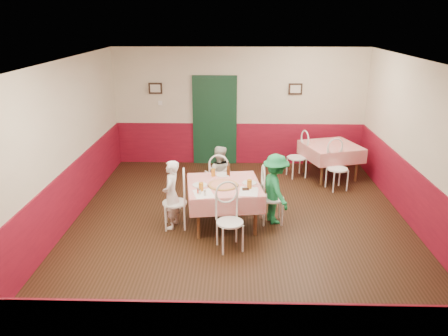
{
  "coord_description": "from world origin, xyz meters",
  "views": [
    {
      "loc": [
        -0.09,
        -6.85,
        3.49
      ],
      "look_at": [
        -0.28,
        0.09,
        1.05
      ],
      "focal_mm": 35.0,
      "sensor_mm": 36.0,
      "label": 1
    }
  ],
  "objects_px": {
    "main_table": "(224,205)",
    "glass_a": "(201,187)",
    "chair_near": "(230,223)",
    "pizza": "(223,185)",
    "glass_c": "(213,172)",
    "chair_second_a": "(297,158)",
    "diner_right": "(275,189)",
    "chair_far": "(219,183)",
    "diner_far": "(219,175)",
    "second_table": "(330,161)",
    "diner_left": "(171,195)",
    "chair_second_b": "(338,169)",
    "beer_bottle": "(228,170)",
    "chair_right": "(272,199)",
    "glass_b": "(249,184)",
    "wallet": "(246,189)",
    "chair_left": "(175,203)"
  },
  "relations": [
    {
      "from": "main_table",
      "to": "glass_a",
      "type": "bearing_deg",
      "value": -139.08
    },
    {
      "from": "chair_near",
      "to": "pizza",
      "type": "relative_size",
      "value": 1.8
    },
    {
      "from": "chair_near",
      "to": "glass_c",
      "type": "distance_m",
      "value": 1.32
    },
    {
      "from": "chair_second_a",
      "to": "diner_right",
      "type": "relative_size",
      "value": 0.72
    },
    {
      "from": "main_table",
      "to": "chair_second_a",
      "type": "distance_m",
      "value": 2.92
    },
    {
      "from": "pizza",
      "to": "glass_c",
      "type": "bearing_deg",
      "value": 112.28
    },
    {
      "from": "glass_c",
      "to": "chair_far",
      "type": "bearing_deg",
      "value": 78.89
    },
    {
      "from": "diner_far",
      "to": "main_table",
      "type": "bearing_deg",
      "value": 99.4
    },
    {
      "from": "second_table",
      "to": "chair_far",
      "type": "bearing_deg",
      "value": -146.51
    },
    {
      "from": "chair_second_a",
      "to": "diner_left",
      "type": "distance_m",
      "value": 3.57
    },
    {
      "from": "chair_far",
      "to": "chair_second_b",
      "type": "distance_m",
      "value": 2.59
    },
    {
      "from": "second_table",
      "to": "beer_bottle",
      "type": "height_order",
      "value": "beer_bottle"
    },
    {
      "from": "main_table",
      "to": "pizza",
      "type": "xyz_separation_m",
      "value": [
        -0.01,
        -0.08,
        0.4
      ]
    },
    {
      "from": "beer_bottle",
      "to": "chair_second_a",
      "type": "bearing_deg",
      "value": 53.56
    },
    {
      "from": "chair_right",
      "to": "chair_far",
      "type": "bearing_deg",
      "value": 48.9
    },
    {
      "from": "diner_left",
      "to": "diner_right",
      "type": "distance_m",
      "value": 1.8
    },
    {
      "from": "chair_far",
      "to": "glass_b",
      "type": "distance_m",
      "value": 1.22
    },
    {
      "from": "beer_bottle",
      "to": "diner_far",
      "type": "bearing_deg",
      "value": 111.17
    },
    {
      "from": "chair_near",
      "to": "glass_a",
      "type": "xyz_separation_m",
      "value": [
        -0.48,
        0.52,
        0.38
      ]
    },
    {
      "from": "chair_right",
      "to": "glass_c",
      "type": "distance_m",
      "value": 1.14
    },
    {
      "from": "chair_second_a",
      "to": "wallet",
      "type": "distance_m",
      "value": 2.98
    },
    {
      "from": "pizza",
      "to": "glass_b",
      "type": "height_order",
      "value": "glass_b"
    },
    {
      "from": "main_table",
      "to": "glass_c",
      "type": "distance_m",
      "value": 0.63
    },
    {
      "from": "pizza",
      "to": "beer_bottle",
      "type": "xyz_separation_m",
      "value": [
        0.08,
        0.49,
        0.1
      ]
    },
    {
      "from": "chair_near",
      "to": "chair_second_b",
      "type": "relative_size",
      "value": 1.0
    },
    {
      "from": "chair_left",
      "to": "pizza",
      "type": "bearing_deg",
      "value": 85.61
    },
    {
      "from": "chair_right",
      "to": "glass_a",
      "type": "height_order",
      "value": "glass_a"
    },
    {
      "from": "main_table",
      "to": "glass_b",
      "type": "bearing_deg",
      "value": -23.43
    },
    {
      "from": "second_table",
      "to": "diner_right",
      "type": "distance_m",
      "value": 2.75
    },
    {
      "from": "glass_a",
      "to": "chair_right",
      "type": "bearing_deg",
      "value": 19.67
    },
    {
      "from": "chair_near",
      "to": "diner_far",
      "type": "distance_m",
      "value": 1.76
    },
    {
      "from": "chair_second_a",
      "to": "beer_bottle",
      "type": "height_order",
      "value": "beer_bottle"
    },
    {
      "from": "chair_second_b",
      "to": "glass_a",
      "type": "relative_size",
      "value": 6.34
    },
    {
      "from": "second_table",
      "to": "chair_right",
      "type": "relative_size",
      "value": 1.24
    },
    {
      "from": "chair_second_b",
      "to": "main_table",
      "type": "bearing_deg",
      "value": -161.47
    },
    {
      "from": "glass_b",
      "to": "beer_bottle",
      "type": "distance_m",
      "value": 0.7
    },
    {
      "from": "chair_far",
      "to": "glass_c",
      "type": "height_order",
      "value": "chair_far"
    },
    {
      "from": "diner_left",
      "to": "chair_second_b",
      "type": "bearing_deg",
      "value": 126.78
    },
    {
      "from": "second_table",
      "to": "glass_c",
      "type": "distance_m",
      "value": 3.3
    },
    {
      "from": "main_table",
      "to": "wallet",
      "type": "distance_m",
      "value": 0.59
    },
    {
      "from": "wallet",
      "to": "diner_right",
      "type": "relative_size",
      "value": 0.09
    },
    {
      "from": "pizza",
      "to": "wallet",
      "type": "relative_size",
      "value": 4.55
    },
    {
      "from": "pizza",
      "to": "chair_far",
      "type": "bearing_deg",
      "value": 96.26
    },
    {
      "from": "chair_near",
      "to": "glass_c",
      "type": "bearing_deg",
      "value": 86.11
    },
    {
      "from": "main_table",
      "to": "chair_far",
      "type": "xyz_separation_m",
      "value": [
        -0.11,
        0.84,
        0.08
      ]
    },
    {
      "from": "pizza",
      "to": "second_table",
      "type": "bearing_deg",
      "value": 47.3
    },
    {
      "from": "wallet",
      "to": "diner_right",
      "type": "height_order",
      "value": "diner_right"
    },
    {
      "from": "main_table",
      "to": "chair_near",
      "type": "distance_m",
      "value": 0.85
    },
    {
      "from": "pizza",
      "to": "glass_a",
      "type": "relative_size",
      "value": 3.53
    },
    {
      "from": "second_table",
      "to": "diner_right",
      "type": "bearing_deg",
      "value": -121.57
    }
  ]
}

